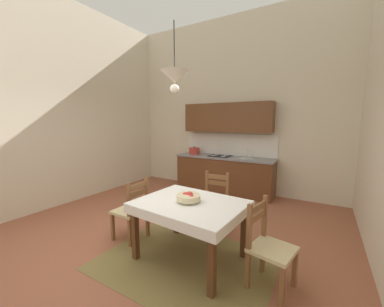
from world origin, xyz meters
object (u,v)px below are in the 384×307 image
pendant_lamp (174,77)px  dining_chair_tv_side (132,211)px  dining_table (190,211)px  fruit_bowl (188,197)px  dining_chair_window_side (269,247)px  dining_chair_kitchen_side (214,203)px  kitchen_cabinetry (225,158)px

pendant_lamp → dining_chair_tv_side: bearing=174.6°
dining_table → dining_chair_tv_side: bearing=-178.4°
fruit_bowl → pendant_lamp: (-0.12, -0.10, 1.45)m
dining_chair_window_side → dining_chair_tv_side: bearing=-179.4°
dining_chair_tv_side → fruit_bowl: size_ratio=3.10×
dining_chair_window_side → dining_table: bearing=179.6°
dining_chair_kitchen_side → fruit_bowl: 0.97m
fruit_bowl → dining_chair_kitchen_side: bearing=93.8°
dining_table → dining_chair_kitchen_side: bearing=95.1°
dining_chair_window_side → fruit_bowl: 1.06m
dining_table → dining_chair_kitchen_side: size_ratio=1.48×
dining_chair_kitchen_side → fruit_bowl: (0.06, -0.89, 0.37)m
dining_chair_kitchen_side → pendant_lamp: (-0.06, -1.00, 1.82)m
kitchen_cabinetry → dining_chair_window_side: kitchen_cabinetry is taller
dining_chair_kitchen_side → pendant_lamp: bearing=-93.7°
dining_chair_kitchen_side → dining_table: bearing=-84.9°
kitchen_cabinetry → pendant_lamp: pendant_lamp is taller
kitchen_cabinetry → dining_chair_kitchen_side: size_ratio=2.61×
dining_chair_window_side → kitchen_cabinetry: bearing=120.5°
dining_chair_kitchen_side → fruit_bowl: bearing=-86.2°
kitchen_cabinetry → dining_chair_tv_side: kitchen_cabinetry is taller
kitchen_cabinetry → dining_chair_kitchen_side: 2.10m
dining_table → dining_chair_tv_side: size_ratio=1.48×
dining_table → pendant_lamp: 1.64m
dining_chair_tv_side → kitchen_cabinetry: bearing=84.3°
dining_chair_window_side → dining_chair_kitchen_side: bearing=139.6°
fruit_bowl → pendant_lamp: bearing=-140.5°
dining_chair_window_side → fruit_bowl: bearing=179.9°
kitchen_cabinetry → dining_chair_window_side: (1.68, -2.85, -0.41)m
dining_table → dining_chair_kitchen_side: (-0.08, 0.89, -0.19)m
dining_table → fruit_bowl: fruit_bowl is taller
dining_chair_tv_side → fruit_bowl: dining_chair_tv_side is taller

